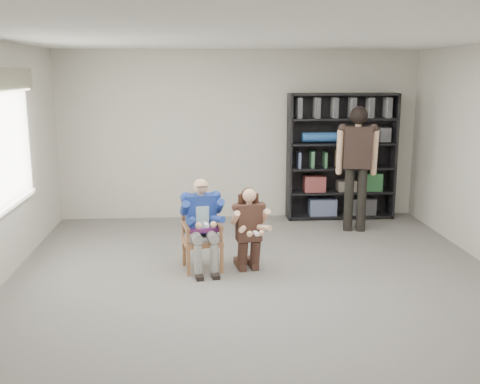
{
  "coord_description": "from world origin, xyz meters",
  "views": [
    {
      "loc": [
        -0.68,
        -5.86,
        2.44
      ],
      "look_at": [
        -0.2,
        0.6,
        1.05
      ],
      "focal_mm": 42.0,
      "sensor_mm": 36.0,
      "label": 1
    }
  ],
  "objects_px": {
    "bookshelf": "(341,157)",
    "standing_man": "(356,170)",
    "kneeling_woman": "(249,230)",
    "seated_man": "(202,225)",
    "armchair": "(202,235)"
  },
  "relations": [
    {
      "from": "armchair",
      "to": "seated_man",
      "type": "xyz_separation_m",
      "value": [
        0.0,
        0.0,
        0.13
      ]
    },
    {
      "from": "bookshelf",
      "to": "standing_man",
      "type": "xyz_separation_m",
      "value": [
        0.03,
        -0.81,
        -0.09
      ]
    },
    {
      "from": "armchair",
      "to": "bookshelf",
      "type": "xyz_separation_m",
      "value": [
        2.35,
        2.4,
        0.6
      ]
    },
    {
      "from": "kneeling_woman",
      "to": "bookshelf",
      "type": "distance_m",
      "value": 3.13
    },
    {
      "from": "standing_man",
      "to": "kneeling_woman",
      "type": "bearing_deg",
      "value": -126.82
    },
    {
      "from": "armchair",
      "to": "kneeling_woman",
      "type": "distance_m",
      "value": 0.6
    },
    {
      "from": "bookshelf",
      "to": "standing_man",
      "type": "height_order",
      "value": "bookshelf"
    },
    {
      "from": "seated_man",
      "to": "standing_man",
      "type": "bearing_deg",
      "value": 24.52
    },
    {
      "from": "kneeling_woman",
      "to": "standing_man",
      "type": "height_order",
      "value": "standing_man"
    },
    {
      "from": "armchair",
      "to": "bookshelf",
      "type": "bearing_deg",
      "value": 36.36
    },
    {
      "from": "bookshelf",
      "to": "standing_man",
      "type": "distance_m",
      "value": 0.81
    },
    {
      "from": "armchair",
      "to": "standing_man",
      "type": "xyz_separation_m",
      "value": [
        2.39,
        1.59,
        0.51
      ]
    },
    {
      "from": "armchair",
      "to": "seated_man",
      "type": "distance_m",
      "value": 0.13
    },
    {
      "from": "armchair",
      "to": "kneeling_woman",
      "type": "height_order",
      "value": "kneeling_woman"
    },
    {
      "from": "seated_man",
      "to": "kneeling_woman",
      "type": "xyz_separation_m",
      "value": [
        0.58,
        -0.12,
        -0.05
      ]
    }
  ]
}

